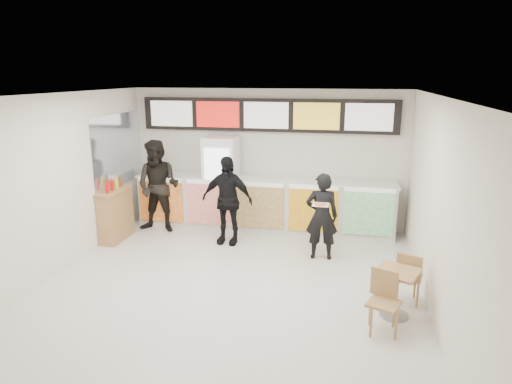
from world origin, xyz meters
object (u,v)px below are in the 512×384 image
(cafe_table, at_px, (396,285))
(drinks_fridge, at_px, (221,182))
(condiment_ledge, at_px, (116,214))
(customer_main, at_px, (322,216))
(service_counter, at_px, (263,204))
(customer_mid, at_px, (227,200))
(customer_left, at_px, (158,187))

(cafe_table, bearing_deg, drinks_fridge, 158.48)
(cafe_table, bearing_deg, condiment_ledge, -178.78)
(customer_main, bearing_deg, drinks_fridge, -36.79)
(service_counter, relative_size, customer_mid, 3.15)
(drinks_fridge, xyz_separation_m, customer_left, (-1.22, -0.57, -0.02))
(customer_main, height_order, customer_left, customer_left)
(cafe_table, distance_m, condiment_ledge, 5.69)
(customer_main, relative_size, customer_left, 0.81)
(customer_mid, xyz_separation_m, condiment_ledge, (-2.27, -0.28, -0.35))
(drinks_fridge, xyz_separation_m, cafe_table, (3.43, -3.27, -0.53))
(service_counter, distance_m, customer_main, 1.92)
(customer_left, distance_m, customer_mid, 1.66)
(customer_mid, relative_size, condiment_ledge, 1.42)
(drinks_fridge, distance_m, condiment_ledge, 2.31)
(customer_mid, bearing_deg, customer_left, 170.35)
(customer_left, bearing_deg, service_counter, 16.36)
(customer_left, relative_size, customer_mid, 1.12)
(drinks_fridge, distance_m, customer_left, 1.35)
(service_counter, distance_m, cafe_table, 4.11)
(condiment_ledge, bearing_deg, cafe_table, -20.86)
(condiment_ledge, bearing_deg, customer_mid, 7.12)
(drinks_fridge, bearing_deg, customer_mid, -68.16)
(service_counter, bearing_deg, cafe_table, -52.47)
(customer_mid, bearing_deg, service_counter, 63.82)
(customer_main, bearing_deg, customer_left, -18.63)
(customer_main, distance_m, customer_mid, 1.94)
(customer_main, height_order, customer_mid, customer_mid)
(cafe_table, relative_size, condiment_ledge, 1.15)
(customer_main, height_order, cafe_table, customer_main)
(cafe_table, xyz_separation_m, condiment_ledge, (-5.32, 2.03, 0.06))
(customer_mid, bearing_deg, condiment_ledge, -168.80)
(customer_mid, relative_size, cafe_table, 1.23)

